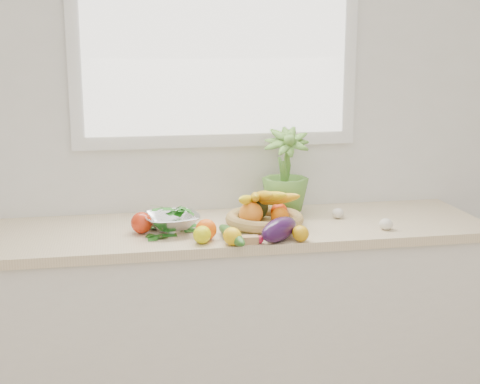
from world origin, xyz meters
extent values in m
cube|color=white|center=(0.00, 2.25, 1.35)|extent=(4.50, 0.02, 2.70)
cube|color=silver|center=(0.00, 1.95, 0.43)|extent=(2.20, 0.58, 0.86)
cube|color=beige|center=(0.00, 1.95, 0.88)|extent=(2.24, 0.62, 0.04)
cube|color=white|center=(0.00, 2.23, 1.75)|extent=(1.30, 0.03, 1.10)
cube|color=white|center=(0.00, 2.21, 1.75)|extent=(1.18, 0.01, 0.98)
sphere|color=#FF5908|center=(-0.12, 1.76, 0.94)|extent=(0.10, 0.10, 0.08)
ellipsoid|color=orange|center=(0.24, 1.67, 0.93)|extent=(0.07, 0.09, 0.06)
ellipsoid|color=yellow|center=(-0.14, 1.71, 0.93)|extent=(0.10, 0.11, 0.07)
ellipsoid|color=yellow|center=(-0.03, 1.67, 0.93)|extent=(0.09, 0.10, 0.07)
sphere|color=red|center=(-0.37, 1.90, 0.94)|extent=(0.10, 0.10, 0.09)
cube|color=tan|center=(0.03, 1.68, 0.92)|extent=(0.10, 0.04, 0.03)
ellipsoid|color=white|center=(0.23, 1.86, 0.92)|extent=(0.05, 0.05, 0.04)
ellipsoid|color=silver|center=(0.50, 1.98, 0.92)|extent=(0.06, 0.06, 0.05)
ellipsoid|color=silver|center=(0.64, 1.76, 0.92)|extent=(0.07, 0.07, 0.05)
ellipsoid|color=#2C0F3A|center=(0.16, 1.69, 0.95)|extent=(0.22, 0.23, 0.09)
ellipsoid|color=#1B581A|center=(-0.02, 1.72, 0.93)|extent=(0.10, 0.28, 0.05)
sphere|color=red|center=(0.08, 1.67, 0.92)|extent=(0.04, 0.04, 0.03)
imported|color=#578C33|center=(0.29, 2.10, 1.11)|extent=(0.24, 0.24, 0.38)
cylinder|color=#A98E4B|center=(0.16, 1.92, 0.91)|extent=(0.32, 0.32, 0.01)
torus|color=tan|center=(0.16, 1.92, 0.93)|extent=(0.38, 0.38, 0.05)
sphere|color=orange|center=(0.09, 1.89, 0.96)|extent=(0.11, 0.11, 0.10)
sphere|color=#D96206|center=(0.21, 1.87, 0.95)|extent=(0.09, 0.09, 0.08)
sphere|color=red|center=(0.23, 1.97, 0.95)|extent=(0.08, 0.08, 0.07)
ellipsoid|color=black|center=(0.15, 1.99, 0.96)|extent=(0.09, 0.09, 0.10)
ellipsoid|color=yellow|center=(0.08, 1.91, 1.02)|extent=(0.15, 0.21, 0.10)
ellipsoid|color=gold|center=(0.11, 1.92, 1.03)|extent=(0.08, 0.23, 0.10)
ellipsoid|color=gold|center=(0.15, 1.91, 1.03)|extent=(0.07, 0.23, 0.10)
ellipsoid|color=yellow|center=(0.18, 1.92, 1.03)|extent=(0.13, 0.22, 0.10)
ellipsoid|color=#F1A713|center=(0.21, 1.91, 1.02)|extent=(0.19, 0.18, 0.10)
cylinder|color=silver|center=(-0.24, 1.90, 0.91)|extent=(0.10, 0.10, 0.02)
imported|color=silver|center=(-0.24, 1.90, 0.95)|extent=(0.25, 0.25, 0.06)
ellipsoid|color=#19651A|center=(-0.24, 1.90, 0.99)|extent=(0.19, 0.19, 0.07)
camera|label=1|loc=(-0.46, -0.77, 1.67)|focal=50.00mm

